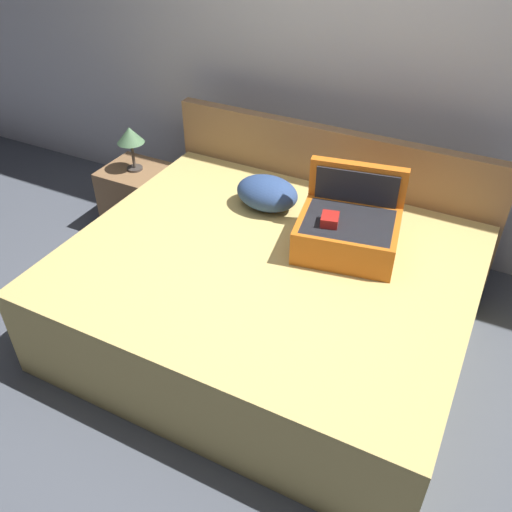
{
  "coord_description": "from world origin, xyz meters",
  "views": [
    {
      "loc": [
        0.96,
        -1.61,
        2.23
      ],
      "look_at": [
        0.0,
        0.27,
        0.64
      ],
      "focal_mm": 38.2,
      "sensor_mm": 36.0,
      "label": 1
    }
  ],
  "objects_px": {
    "hard_case_large": "(348,228)",
    "pillow_near_headboard": "(267,193)",
    "nightstand": "(139,197)",
    "bed": "(267,297)",
    "table_lamp": "(130,137)"
  },
  "relations": [
    {
      "from": "table_lamp",
      "to": "pillow_near_headboard",
      "type": "bearing_deg",
      "value": -7.74
    },
    {
      "from": "hard_case_large",
      "to": "nightstand",
      "type": "bearing_deg",
      "value": 158.94
    },
    {
      "from": "hard_case_large",
      "to": "nightstand",
      "type": "height_order",
      "value": "hard_case_large"
    },
    {
      "from": "hard_case_large",
      "to": "pillow_near_headboard",
      "type": "relative_size",
      "value": 1.54
    },
    {
      "from": "hard_case_large",
      "to": "bed",
      "type": "bearing_deg",
      "value": -149.75
    },
    {
      "from": "bed",
      "to": "table_lamp",
      "type": "bearing_deg",
      "value": 155.49
    },
    {
      "from": "nightstand",
      "to": "table_lamp",
      "type": "height_order",
      "value": "table_lamp"
    },
    {
      "from": "hard_case_large",
      "to": "table_lamp",
      "type": "bearing_deg",
      "value": 158.94
    },
    {
      "from": "pillow_near_headboard",
      "to": "nightstand",
      "type": "bearing_deg",
      "value": 172.26
    },
    {
      "from": "bed",
      "to": "hard_case_large",
      "type": "relative_size",
      "value": 3.57
    },
    {
      "from": "hard_case_large",
      "to": "table_lamp",
      "type": "distance_m",
      "value": 1.67
    },
    {
      "from": "pillow_near_headboard",
      "to": "table_lamp",
      "type": "relative_size",
      "value": 1.21
    },
    {
      "from": "bed",
      "to": "nightstand",
      "type": "distance_m",
      "value": 1.44
    },
    {
      "from": "bed",
      "to": "hard_case_large",
      "type": "height_order",
      "value": "hard_case_large"
    },
    {
      "from": "pillow_near_headboard",
      "to": "nightstand",
      "type": "height_order",
      "value": "pillow_near_headboard"
    }
  ]
}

